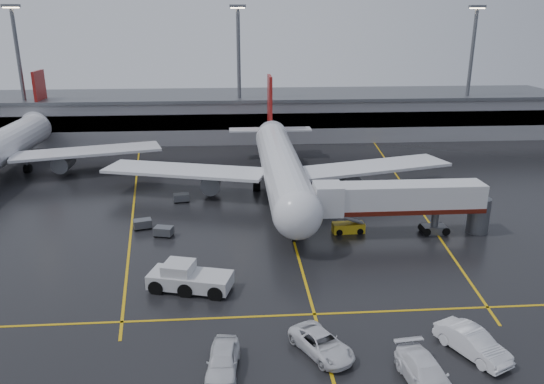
{
  "coord_description": "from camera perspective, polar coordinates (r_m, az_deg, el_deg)",
  "views": [
    {
      "loc": [
        -6.25,
        -59.18,
        22.97
      ],
      "look_at": [
        -2.0,
        -2.0,
        4.0
      ],
      "focal_mm": 34.62,
      "sensor_mm": 36.0,
      "label": 1
    }
  ],
  "objects": [
    {
      "name": "apron_line_centre",
      "position": [
        63.78,
        1.66,
        -2.8
      ],
      "size": [
        0.25,
        90.0,
        0.02
      ],
      "primitive_type": "cube",
      "color": "gold",
      "rests_on": "ground"
    },
    {
      "name": "belt_loader",
      "position": [
        59.98,
        8.3,
        -3.84
      ],
      "size": [
        3.62,
        1.8,
        2.25
      ],
      "color": "yellow",
      "rests_on": "ground"
    },
    {
      "name": "service_van_b",
      "position": [
        37.61,
        16.43,
        -18.51
      ],
      "size": [
        3.12,
        6.35,
        1.78
      ],
      "primitive_type": "imported",
      "rotation": [
        0.0,
        0.0,
        0.11
      ],
      "color": "white",
      "rests_on": "ground"
    },
    {
      "name": "baggage_cart_c",
      "position": [
        70.01,
        -9.82,
        -0.58
      ],
      "size": [
        2.19,
        1.63,
        1.12
      ],
      "color": "#595B60",
      "rests_on": "ground"
    },
    {
      "name": "service_van_c",
      "position": [
        41.58,
        20.95,
        -15.04
      ],
      "size": [
        4.26,
        6.04,
        1.89
      ],
      "primitive_type": "imported",
      "rotation": [
        0.0,
        0.0,
        0.44
      ],
      "color": "white",
      "rests_on": "ground"
    },
    {
      "name": "baggage_cart_b",
      "position": [
        62.08,
        -13.9,
        -3.35
      ],
      "size": [
        2.29,
        1.81,
        1.12
      ],
      "color": "#595B60",
      "rests_on": "ground"
    },
    {
      "name": "apron_line_stop",
      "position": [
        44.14,
        4.64,
        -13.1
      ],
      "size": [
        60.0,
        0.25,
        0.02
      ],
      "primitive_type": "cube",
      "color": "gold",
      "rests_on": "ground"
    },
    {
      "name": "main_airliner",
      "position": [
        71.66,
        0.9,
        3.13
      ],
      "size": [
        48.8,
        45.6,
        14.1
      ],
      "color": "silver",
      "rests_on": "ground"
    },
    {
      "name": "ground",
      "position": [
        63.78,
        1.66,
        -2.81
      ],
      "size": [
        220.0,
        220.0,
        0.0
      ],
      "primitive_type": "plane",
      "color": "black",
      "rests_on": "ground"
    },
    {
      "name": "service_van_a",
      "position": [
        39.37,
        5.43,
        -16.1
      ],
      "size": [
        4.86,
        6.09,
        1.54
      ],
      "primitive_type": "imported",
      "rotation": [
        0.0,
        0.0,
        0.49
      ],
      "color": "silver",
      "rests_on": "ground"
    },
    {
      "name": "service_van_d",
      "position": [
        37.61,
        -5.36,
        -17.76
      ],
      "size": [
        2.54,
        5.32,
        1.76
      ],
      "primitive_type": "imported",
      "rotation": [
        0.0,
        0.0,
        -0.09
      ],
      "color": "silver",
      "rests_on": "ground"
    },
    {
      "name": "light_mast_left",
      "position": [
        108.68,
        -25.73,
        12.07
      ],
      "size": [
        3.0,
        1.2,
        25.45
      ],
      "color": "#595B60",
      "rests_on": "ground"
    },
    {
      "name": "jet_bridge",
      "position": [
        59.32,
        13.78,
        -0.96
      ],
      "size": [
        19.9,
        3.4,
        6.05
      ],
      "color": "silver",
      "rests_on": "ground"
    },
    {
      "name": "terminal",
      "position": [
        108.9,
        -0.91,
        8.44
      ],
      "size": [
        122.0,
        19.0,
        8.6
      ],
      "color": "gray",
      "rests_on": "ground"
    },
    {
      "name": "apron_line_left",
      "position": [
        74.17,
        -14.71,
        -0.35
      ],
      "size": [
        9.99,
        69.35,
        0.02
      ],
      "primitive_type": "cube",
      "rotation": [
        0.0,
        0.0,
        0.14
      ],
      "color": "gold",
      "rests_on": "ground"
    },
    {
      "name": "apron_line_right",
      "position": [
        76.81,
        14.36,
        0.32
      ],
      "size": [
        7.57,
        69.64,
        0.02
      ],
      "primitive_type": "cube",
      "rotation": [
        0.0,
        0.0,
        -0.1
      ],
      "color": "gold",
      "rests_on": "ground"
    },
    {
      "name": "light_mast_mid",
      "position": [
        101.54,
        -3.63,
        13.47
      ],
      "size": [
        3.0,
        1.2,
        25.45
      ],
      "color": "#595B60",
      "rests_on": "ground"
    },
    {
      "name": "pushback_tractor",
      "position": [
        47.76,
        -9.11,
        -9.28
      ],
      "size": [
        7.81,
        4.82,
        2.61
      ],
      "color": "silver",
      "rests_on": "ground"
    },
    {
      "name": "light_mast_right",
      "position": [
        111.57,
        20.79,
        12.79
      ],
      "size": [
        3.0,
        1.2,
        25.45
      ],
      "color": "#595B60",
      "rests_on": "ground"
    },
    {
      "name": "baggage_cart_a",
      "position": [
        59.45,
        -11.7,
        -4.17
      ],
      "size": [
        2.26,
        1.76,
        1.12
      ],
      "color": "#595B60",
      "rests_on": "ground"
    }
  ]
}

